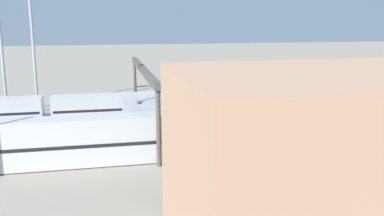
{
  "coord_description": "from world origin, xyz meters",
  "views": [
    {
      "loc": [
        19.06,
        55.92,
        15.06
      ],
      "look_at": [
        6.55,
        -1.64,
        2.5
      ],
      "focal_mm": 39.2,
      "sensor_mm": 36.0,
      "label": 1
    }
  ],
  "objects_px": {
    "train_on_track_3": "(367,109)",
    "signal_gantry": "(143,76)",
    "train_on_track_2": "(337,103)",
    "train_on_track_5": "(107,139)",
    "train_on_track_1": "(265,100)"
  },
  "relations": [
    {
      "from": "train_on_track_5",
      "to": "train_on_track_1",
      "type": "xyz_separation_m",
      "value": [
        -25.89,
        -20.0,
        -0.55
      ]
    },
    {
      "from": "train_on_track_2",
      "to": "train_on_track_1",
      "type": "distance_m",
      "value": 11.21
    },
    {
      "from": "train_on_track_5",
      "to": "signal_gantry",
      "type": "bearing_deg",
      "value": -112.79
    },
    {
      "from": "train_on_track_3",
      "to": "train_on_track_1",
      "type": "bearing_deg",
      "value": -40.12
    },
    {
      "from": "train_on_track_5",
      "to": "signal_gantry",
      "type": "distance_m",
      "value": 14.43
    },
    {
      "from": "train_on_track_3",
      "to": "train_on_track_2",
      "type": "height_order",
      "value": "same"
    },
    {
      "from": "train_on_track_2",
      "to": "signal_gantry",
      "type": "bearing_deg",
      "value": 4.66
    },
    {
      "from": "train_on_track_2",
      "to": "train_on_track_1",
      "type": "relative_size",
      "value": 0.58
    },
    {
      "from": "train_on_track_3",
      "to": "train_on_track_2",
      "type": "bearing_deg",
      "value": -69.9
    },
    {
      "from": "train_on_track_1",
      "to": "signal_gantry",
      "type": "height_order",
      "value": "signal_gantry"
    },
    {
      "from": "train_on_track_5",
      "to": "signal_gantry",
      "type": "xyz_separation_m",
      "value": [
        -5.25,
        -12.5,
        4.94
      ]
    },
    {
      "from": "train_on_track_3",
      "to": "train_on_track_1",
      "type": "xyz_separation_m",
      "value": [
        11.87,
        -10.0,
        -0.03
      ]
    },
    {
      "from": "train_on_track_5",
      "to": "train_on_track_1",
      "type": "height_order",
      "value": "train_on_track_5"
    },
    {
      "from": "train_on_track_3",
      "to": "signal_gantry",
      "type": "xyz_separation_m",
      "value": [
        32.5,
        -2.5,
        5.46
      ]
    },
    {
      "from": "train_on_track_2",
      "to": "train_on_track_5",
      "type": "height_order",
      "value": "train_on_track_5"
    }
  ]
}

